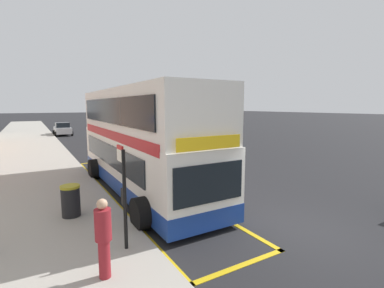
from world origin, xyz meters
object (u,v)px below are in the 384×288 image
(bus_stop_sign, at_px, (123,188))
(parked_car_maroon_distant, at_px, (105,123))
(parked_car_silver_kerbside, at_px, (63,129))
(litter_bin, at_px, (71,201))
(pedestrian_waiting_near_sign, at_px, (103,235))
(parked_car_teal_across, at_px, (144,131))
(double_decker_bus, at_px, (140,144))

(bus_stop_sign, relative_size, parked_car_maroon_distant, 0.62)
(parked_car_silver_kerbside, distance_m, litter_bin, 29.04)
(pedestrian_waiting_near_sign, height_order, litter_bin, pedestrian_waiting_near_sign)
(parked_car_teal_across, distance_m, parked_car_silver_kerbside, 11.10)
(parked_car_silver_kerbside, relative_size, pedestrian_waiting_near_sign, 2.47)
(bus_stop_sign, xyz_separation_m, parked_car_teal_across, (9.66, 24.01, -0.88))
(litter_bin, bearing_deg, parked_car_maroon_distant, 75.13)
(parked_car_teal_across, bearing_deg, bus_stop_sign, -110.54)
(double_decker_bus, bearing_deg, parked_car_maroon_distant, 78.94)
(double_decker_bus, height_order, parked_car_silver_kerbside, double_decker_bus)
(litter_bin, bearing_deg, parked_car_silver_kerbside, 84.77)
(parked_car_teal_across, height_order, parked_car_silver_kerbside, same)
(bus_stop_sign, xyz_separation_m, litter_bin, (-0.91, 2.85, -1.02))
(parked_car_maroon_distant, height_order, pedestrian_waiting_near_sign, pedestrian_waiting_near_sign)
(pedestrian_waiting_near_sign, bearing_deg, parked_car_teal_across, 67.42)
(double_decker_bus, height_order, pedestrian_waiting_near_sign, double_decker_bus)
(double_decker_bus, relative_size, parked_car_silver_kerbside, 2.59)
(parked_car_silver_kerbside, bearing_deg, pedestrian_waiting_near_sign, 84.64)
(parked_car_teal_across, relative_size, litter_bin, 4.10)
(pedestrian_waiting_near_sign, bearing_deg, parked_car_maroon_distant, 76.62)
(parked_car_teal_across, height_order, litter_bin, parked_car_teal_across)
(parked_car_teal_across, relative_size, pedestrian_waiting_near_sign, 2.47)
(parked_car_silver_kerbside, bearing_deg, parked_car_maroon_distant, -128.49)
(parked_car_maroon_distant, relative_size, pedestrian_waiting_near_sign, 2.47)
(pedestrian_waiting_near_sign, relative_size, litter_bin, 1.66)
(parked_car_silver_kerbside, xyz_separation_m, litter_bin, (-2.65, -28.92, -0.14))
(parked_car_teal_across, relative_size, parked_car_maroon_distant, 1.00)
(bus_stop_sign, xyz_separation_m, parked_car_silver_kerbside, (1.74, 31.77, -0.88))
(parked_car_teal_across, bearing_deg, double_decker_bus, -109.90)
(parked_car_silver_kerbside, xyz_separation_m, pedestrian_waiting_near_sign, (-2.48, -32.79, 0.27))
(double_decker_bus, bearing_deg, bus_stop_sign, -114.34)
(bus_stop_sign, distance_m, parked_car_teal_across, 25.89)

